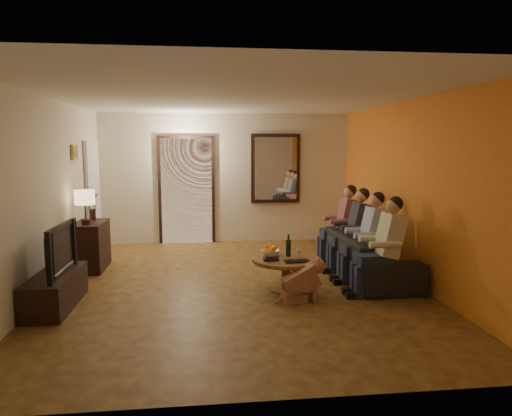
{
  "coord_description": "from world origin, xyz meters",
  "views": [
    {
      "loc": [
        -0.44,
        -6.23,
        1.92
      ],
      "look_at": [
        0.3,
        0.3,
        1.05
      ],
      "focal_mm": 32.0,
      "sensor_mm": 36.0,
      "label": 1
    }
  ],
  "objects": [
    {
      "name": "floor",
      "position": [
        0.0,
        0.0,
        0.0
      ],
      "size": [
        5.0,
        6.0,
        0.01
      ],
      "primitive_type": "cube",
      "color": "#462913",
      "rests_on": "ground"
    },
    {
      "name": "ceiling",
      "position": [
        0.0,
        0.0,
        2.6
      ],
      "size": [
        5.0,
        6.0,
        0.01
      ],
      "primitive_type": "cube",
      "color": "white",
      "rests_on": "back_wall"
    },
    {
      "name": "back_wall",
      "position": [
        0.0,
        3.0,
        1.3
      ],
      "size": [
        5.0,
        0.02,
        2.6
      ],
      "primitive_type": "cube",
      "color": "beige",
      "rests_on": "floor"
    },
    {
      "name": "front_wall",
      "position": [
        0.0,
        -3.0,
        1.3
      ],
      "size": [
        5.0,
        0.02,
        2.6
      ],
      "primitive_type": "cube",
      "color": "beige",
      "rests_on": "floor"
    },
    {
      "name": "left_wall",
      "position": [
        -2.5,
        0.0,
        1.3
      ],
      "size": [
        0.02,
        6.0,
        2.6
      ],
      "primitive_type": "cube",
      "color": "beige",
      "rests_on": "floor"
    },
    {
      "name": "right_wall",
      "position": [
        2.5,
        0.0,
        1.3
      ],
      "size": [
        0.02,
        6.0,
        2.6
      ],
      "primitive_type": "cube",
      "color": "beige",
      "rests_on": "floor"
    },
    {
      "name": "orange_accent",
      "position": [
        2.49,
        0.0,
        1.3
      ],
      "size": [
        0.01,
        6.0,
        2.6
      ],
      "primitive_type": "cube",
      "color": "orange",
      "rests_on": "right_wall"
    },
    {
      "name": "kitchen_doorway",
      "position": [
        -0.8,
        2.98,
        1.05
      ],
      "size": [
        1.0,
        0.06,
        2.1
      ],
      "primitive_type": "cube",
      "color": "#FFE0A5",
      "rests_on": "floor"
    },
    {
      "name": "door_trim",
      "position": [
        -0.8,
        2.97,
        1.05
      ],
      "size": [
        1.12,
        0.04,
        2.22
      ],
      "primitive_type": "cube",
      "color": "black",
      "rests_on": "floor"
    },
    {
      "name": "fridge_glimpse",
      "position": [
        -0.55,
        2.98,
        0.9
      ],
      "size": [
        0.45,
        0.03,
        1.7
      ],
      "primitive_type": "cube",
      "color": "silver",
      "rests_on": "floor"
    },
    {
      "name": "mirror_frame",
      "position": [
        1.0,
        2.96,
        1.5
      ],
      "size": [
        1.0,
        0.05,
        1.4
      ],
      "primitive_type": "cube",
      "color": "black",
      "rests_on": "back_wall"
    },
    {
      "name": "mirror_glass",
      "position": [
        1.0,
        2.93,
        1.5
      ],
      "size": [
        0.86,
        0.02,
        1.26
      ],
      "primitive_type": "cube",
      "color": "white",
      "rests_on": "back_wall"
    },
    {
      "name": "white_door",
      "position": [
        -2.46,
        2.3,
        1.02
      ],
      "size": [
        0.06,
        0.85,
        2.04
      ],
      "primitive_type": "cube",
      "color": "white",
      "rests_on": "floor"
    },
    {
      "name": "framed_art",
      "position": [
        -2.47,
        1.3,
        1.85
      ],
      "size": [
        0.03,
        0.28,
        0.24
      ],
      "primitive_type": "cube",
      "color": "#B28C33",
      "rests_on": "left_wall"
    },
    {
      "name": "art_canvas",
      "position": [
        -2.46,
        1.3,
        1.85
      ],
      "size": [
        0.01,
        0.22,
        0.18
      ],
      "primitive_type": "cube",
      "color": "brown",
      "rests_on": "left_wall"
    },
    {
      "name": "dresser",
      "position": [
        -2.25,
        1.1,
        0.38
      ],
      "size": [
        0.45,
        0.85,
        0.76
      ],
      "primitive_type": "cube",
      "color": "black",
      "rests_on": "floor"
    },
    {
      "name": "table_lamp",
      "position": [
        -2.25,
        0.88,
        1.03
      ],
      "size": [
        0.3,
        0.3,
        0.54
      ],
      "primitive_type": null,
      "color": "beige",
      "rests_on": "dresser"
    },
    {
      "name": "flower_vase",
      "position": [
        -2.25,
        1.32,
        0.98
      ],
      "size": [
        0.14,
        0.14,
        0.44
      ],
      "primitive_type": null,
      "color": "red",
      "rests_on": "dresser"
    },
    {
      "name": "tv_stand",
      "position": [
        -2.25,
        -0.65,
        0.21
      ],
      "size": [
        0.45,
        1.24,
        0.41
      ],
      "primitive_type": "cube",
      "color": "black",
      "rests_on": "floor"
    },
    {
      "name": "tv",
      "position": [
        -2.25,
        -0.65,
        0.72
      ],
      "size": [
        1.05,
        0.14,
        0.61
      ],
      "primitive_type": "imported",
      "rotation": [
        0.0,
        0.0,
        1.57
      ],
      "color": "black",
      "rests_on": "tv_stand"
    },
    {
      "name": "sofa",
      "position": [
        1.97,
        0.23,
        0.32
      ],
      "size": [
        2.18,
        0.88,
        0.63
      ],
      "primitive_type": "imported",
      "rotation": [
        0.0,
        0.0,
        1.58
      ],
      "color": "black",
      "rests_on": "floor"
    },
    {
      "name": "person_a",
      "position": [
        1.87,
        -0.67,
        0.6
      ],
      "size": [
        0.6,
        0.4,
        1.2
      ],
      "primitive_type": null,
      "color": "tan",
      "rests_on": "sofa"
    },
    {
      "name": "person_b",
      "position": [
        1.87,
        -0.07,
        0.6
      ],
      "size": [
        0.6,
        0.4,
        1.2
      ],
      "primitive_type": null,
      "color": "tan",
      "rests_on": "sofa"
    },
    {
      "name": "person_c",
      "position": [
        1.87,
        0.53,
        0.6
      ],
      "size": [
        0.6,
        0.4,
        1.2
      ],
      "primitive_type": null,
      "color": "tan",
      "rests_on": "sofa"
    },
    {
      "name": "person_d",
      "position": [
        1.87,
        1.13,
        0.6
      ],
      "size": [
        0.6,
        0.4,
        1.2
      ],
      "primitive_type": null,
      "color": "tan",
      "rests_on": "sofa"
    },
    {
      "name": "dog",
      "position": [
        0.75,
        -0.79,
        0.28
      ],
      "size": [
        0.6,
        0.35,
        0.56
      ],
      "primitive_type": null,
      "rotation": [
        0.0,
        0.0,
        0.21
      ],
      "color": "#9F6649",
      "rests_on": "floor"
    },
    {
      "name": "coffee_table",
      "position": [
        0.64,
        -0.33,
        0.23
      ],
      "size": [
        1.09,
        1.09,
        0.45
      ],
      "primitive_type": "cylinder",
      "rotation": [
        0.0,
        0.0,
        -0.22
      ],
      "color": "brown",
      "rests_on": "floor"
    },
    {
      "name": "bowl",
      "position": [
        0.46,
        -0.11,
        0.48
      ],
      "size": [
        0.26,
        0.26,
        0.06
      ],
      "primitive_type": "imported",
      "color": "white",
      "rests_on": "coffee_table"
    },
    {
      "name": "oranges",
      "position": [
        0.46,
        -0.11,
        0.55
      ],
      "size": [
        0.2,
        0.2,
        0.08
      ],
      "primitive_type": null,
      "color": "orange",
      "rests_on": "bowl"
    },
    {
      "name": "wine_bottle",
      "position": [
        0.69,
        -0.23,
        0.6
      ],
      "size": [
        0.07,
        0.07,
        0.31
      ],
      "primitive_type": null,
      "color": "black",
      "rests_on": "coffee_table"
    },
    {
      "name": "wine_glass",
      "position": [
        0.82,
        -0.28,
        0.5
      ],
      "size": [
        0.06,
        0.06,
        0.1
      ],
      "primitive_type": "cylinder",
      "color": "silver",
      "rests_on": "coffee_table"
    },
    {
      "name": "book_stack",
      "position": [
        0.42,
        -0.43,
        0.48
      ],
      "size": [
        0.2,
        0.15,
        0.07
      ],
      "primitive_type": null,
      "color": "black",
      "rests_on": "coffee_table"
    },
    {
      "name": "laptop",
      "position": [
        0.74,
        -0.61,
        0.46
      ],
      "size": [
        0.35,
        0.25,
        0.03
      ],
      "primitive_type": "imported",
      "rotation": [
        0.0,
        0.0,
        0.12
      ],
      "color": "black",
      "rests_on": "coffee_table"
    }
  ]
}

